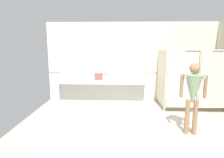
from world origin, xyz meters
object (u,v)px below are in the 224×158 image
Objects in this scene: person_standing at (193,90)px; handbag at (99,76)px; soap_dispenser at (106,76)px; paper_cup at (125,79)px.

handbag is at bearing 136.51° from person_standing.
handbag is 2.09× the size of soap_dispenser.
person_standing is 20.28× the size of paper_cup.
person_standing reaches higher than handbag.
paper_cup is at bearing 3.56° from handbag.
paper_cup is at bearing -19.97° from soap_dispenser.
handbag is (-2.43, 2.31, -0.09)m from person_standing.
person_standing is 3.35m from handbag.
handbag is 0.96m from paper_cup.
paper_cup is (-1.48, 2.37, -0.18)m from person_standing.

